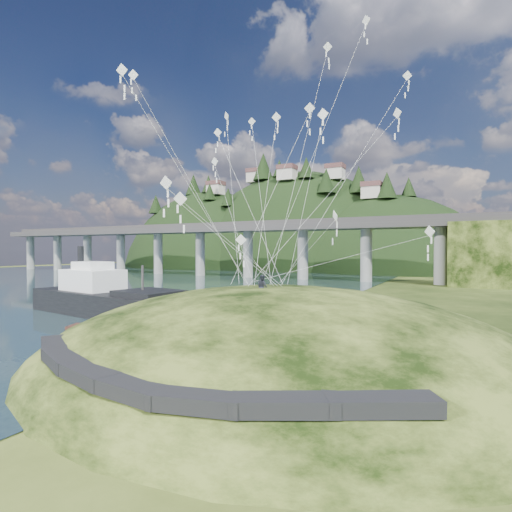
% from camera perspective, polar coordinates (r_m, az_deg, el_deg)
% --- Properties ---
extents(ground, '(320.00, 320.00, 0.00)m').
position_cam_1_polar(ground, '(30.69, -12.24, -13.30)').
color(ground, black).
rests_on(ground, ground).
extents(water, '(240.00, 240.00, 0.00)m').
position_cam_1_polar(water, '(105.57, -32.17, -3.26)').
color(water, '#28424A').
rests_on(water, ground).
extents(grass_hill, '(36.00, 32.00, 13.00)m').
position_cam_1_polar(grass_hill, '(28.64, 3.53, -17.46)').
color(grass_hill, black).
rests_on(grass_hill, ground).
extents(footpath, '(22.29, 5.84, 0.83)m').
position_cam_1_polar(footpath, '(18.33, -14.01, -16.43)').
color(footpath, black).
rests_on(footpath, ground).
extents(bridge, '(160.00, 11.00, 15.00)m').
position_cam_1_polar(bridge, '(103.46, 1.56, 2.18)').
color(bridge, '#2D2B2B').
rests_on(bridge, ground).
extents(far_ridge, '(153.00, 70.00, 94.50)m').
position_cam_1_polar(far_ridge, '(158.65, 4.31, -4.43)').
color(far_ridge, black).
rests_on(far_ridge, ground).
extents(work_barge, '(23.30, 9.45, 7.92)m').
position_cam_1_polar(work_barge, '(49.07, -20.63, -5.60)').
color(work_barge, black).
rests_on(work_barge, ground).
extents(wooden_dock, '(12.31, 6.85, 0.90)m').
position_cam_1_polar(wooden_dock, '(38.58, -16.64, -9.76)').
color(wooden_dock, black).
rests_on(wooden_dock, ground).
extents(kite_flyers, '(1.43, 1.86, 1.70)m').
position_cam_1_polar(kite_flyers, '(27.35, 0.91, -2.70)').
color(kite_flyers, '#22242E').
rests_on(kite_flyers, ground).
extents(kite_swarm, '(20.33, 17.37, 19.64)m').
position_cam_1_polar(kite_swarm, '(31.92, 3.50, 17.04)').
color(kite_swarm, silver).
rests_on(kite_swarm, ground).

